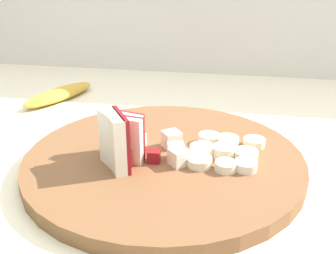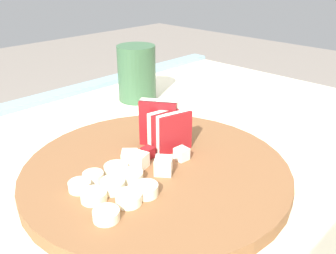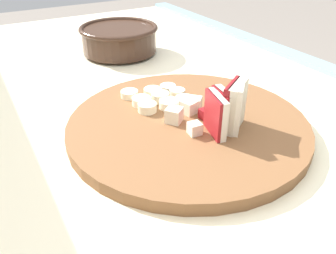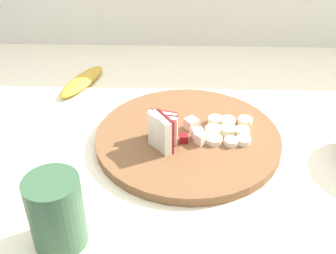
# 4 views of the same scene
# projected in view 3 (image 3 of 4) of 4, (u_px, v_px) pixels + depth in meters

# --- Properties ---
(cutting_board) EXTENTS (0.34, 0.34, 0.02)m
(cutting_board) POSITION_uv_depth(u_px,v_px,m) (188.00, 125.00, 0.50)
(cutting_board) COLOR brown
(cutting_board) RESTS_ON tiled_countertop
(apple_wedge_fan) EXTENTS (0.05, 0.07, 0.06)m
(apple_wedge_fan) POSITION_uv_depth(u_px,v_px,m) (228.00, 109.00, 0.46)
(apple_wedge_fan) COLOR maroon
(apple_wedge_fan) RESTS_ON cutting_board
(apple_dice_pile) EXTENTS (0.09, 0.08, 0.02)m
(apple_dice_pile) POSITION_uv_depth(u_px,v_px,m) (194.00, 113.00, 0.49)
(apple_dice_pile) COLOR maroon
(apple_dice_pile) RESTS_ON cutting_board
(banana_slice_rows) EXTENTS (0.09, 0.10, 0.01)m
(banana_slice_rows) POSITION_uv_depth(u_px,v_px,m) (158.00, 98.00, 0.54)
(banana_slice_rows) COLOR #F4EAC6
(banana_slice_rows) RESTS_ON cutting_board
(ceramic_bowl) EXTENTS (0.17, 0.17, 0.06)m
(ceramic_bowl) POSITION_uv_depth(u_px,v_px,m) (119.00, 38.00, 0.77)
(ceramic_bowl) COLOR #382319
(ceramic_bowl) RESTS_ON tiled_countertop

